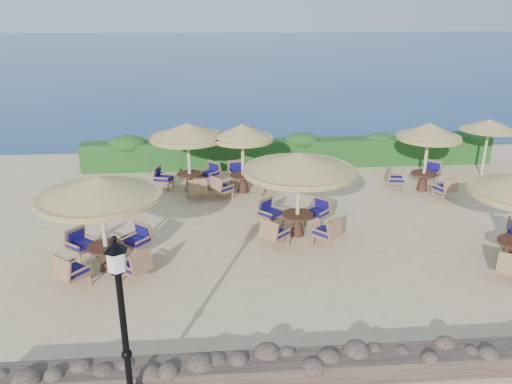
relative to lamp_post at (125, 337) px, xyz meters
The scene contains 11 objects.
ground 8.47m from the lamp_post, 54.78° to the left, with size 120.00×120.00×0.00m, color #D8BA89.
sea 76.97m from the lamp_post, 86.42° to the left, with size 160.00×160.00×0.00m, color navy.
hedge 14.83m from the lamp_post, 71.08° to the left, with size 18.00×0.90×1.20m, color #164315.
stone_wall 5.02m from the lamp_post, ahead, with size 15.00×0.65×0.44m, color brown.
lamp_post is the anchor object (origin of this frame).
extra_parasol 17.41m from the lamp_post, 43.60° to the left, with size 2.30×2.30×2.41m.
cafe_set_0 5.36m from the lamp_post, 105.43° to the left, with size 3.24×3.24×2.65m.
cafe_set_1 7.97m from the lamp_post, 59.88° to the left, with size 3.42×3.42×2.65m.
cafe_set_3 11.15m from the lamp_post, 87.31° to the left, with size 2.87×2.87×2.65m.
cafe_set_4 11.13m from the lamp_post, 76.82° to the left, with size 2.73×2.61×2.65m.
cafe_set_5 14.09m from the lamp_post, 47.99° to the left, with size 2.63×2.74×2.65m.
Camera 1 is at (-3.19, -13.82, 6.65)m, focal length 35.00 mm.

